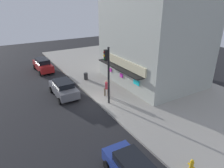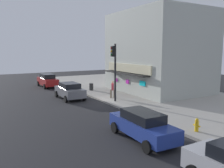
# 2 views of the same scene
# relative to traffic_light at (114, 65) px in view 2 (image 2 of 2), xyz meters

# --- Properties ---
(ground_plane) EXTENTS (65.45, 65.45, 0.00)m
(ground_plane) POSITION_rel_traffic_light_xyz_m (-0.81, -0.79, -3.54)
(ground_plane) COLOR #232326
(sidewalk) EXTENTS (43.64, 13.62, 0.18)m
(sidewalk) POSITION_rel_traffic_light_xyz_m (-0.81, 6.02, -3.45)
(sidewalk) COLOR #A39E93
(sidewalk) RESTS_ON ground_plane
(corner_building) EXTENTS (10.49, 9.17, 8.94)m
(corner_building) POSITION_rel_traffic_light_xyz_m (-2.52, 7.34, 1.10)
(corner_building) COLOR #ADB2A8
(corner_building) RESTS_ON sidewalk
(traffic_light) EXTENTS (0.32, 0.58, 5.26)m
(traffic_light) POSITION_rel_traffic_light_xyz_m (0.00, 0.00, 0.00)
(traffic_light) COLOR black
(traffic_light) RESTS_ON sidewalk
(fire_hydrant) EXTENTS (0.47, 0.23, 0.78)m
(fire_hydrant) POSITION_rel_traffic_light_xyz_m (9.37, 0.08, -2.99)
(fire_hydrant) COLOR gold
(fire_hydrant) RESTS_ON sidewalk
(trash_can) EXTENTS (0.47, 0.47, 0.81)m
(trash_can) POSITION_rel_traffic_light_xyz_m (-6.52, 0.67, -2.96)
(trash_can) COLOR #2D2D2D
(trash_can) RESTS_ON sidewalk
(pedestrian) EXTENTS (0.53, 0.51, 1.69)m
(pedestrian) POSITION_rel_traffic_light_xyz_m (-1.40, 0.64, -2.44)
(pedestrian) COLOR brown
(pedestrian) RESTS_ON sidewalk
(parked_car_grey) EXTENTS (4.27, 2.10, 1.61)m
(parked_car_grey) POSITION_rel_traffic_light_xyz_m (-3.94, -2.89, -2.70)
(parked_car_grey) COLOR slate
(parked_car_grey) RESTS_ON ground_plane
(parked_car_red) EXTENTS (4.54, 2.04, 1.74)m
(parked_car_red) POSITION_rel_traffic_light_xyz_m (-12.72, -2.87, -2.66)
(parked_car_red) COLOR #AD1E1E
(parked_car_red) RESTS_ON ground_plane
(parked_car_blue) EXTENTS (4.60, 2.00, 1.57)m
(parked_car_blue) POSITION_rel_traffic_light_xyz_m (8.40, -3.13, -2.73)
(parked_car_blue) COLOR navy
(parked_car_blue) RESTS_ON ground_plane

